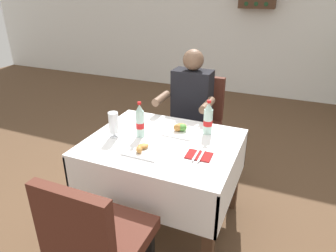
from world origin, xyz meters
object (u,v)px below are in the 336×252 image
object	(u,v)px
plate_near_camera	(144,149)
plate_far_diner	(181,129)
chair_far_diner_seat	(197,121)
seated_diner_far	(190,109)
cola_bottle_secondary	(140,122)
cola_bottle_primary	(208,119)
chair_near_camera_side	(98,239)
napkin_cutlery_set	(199,155)
beer_glass_left	(114,125)
main_dining_table	(163,161)

from	to	relation	value
plate_near_camera	plate_far_diner	xyz separation A→B (m)	(0.13, 0.38, 0.01)
chair_far_diner_seat	seated_diner_far	world-z (taller)	seated_diner_far
cola_bottle_secondary	plate_near_camera	bearing A→B (deg)	-55.72
plate_near_camera	cola_bottle_primary	xyz separation A→B (m)	(0.32, 0.43, 0.11)
chair_far_diner_seat	cola_bottle_secondary	bearing A→B (deg)	-102.58
seated_diner_far	chair_near_camera_side	bearing A→B (deg)	-88.27
seated_diner_far	cola_bottle_primary	bearing A→B (deg)	-56.83
chair_far_diner_seat	seated_diner_far	xyz separation A→B (m)	(-0.05, -0.11, 0.16)
napkin_cutlery_set	chair_far_diner_seat	bearing A→B (deg)	108.27
chair_near_camera_side	cola_bottle_primary	distance (m)	1.17
chair_near_camera_side	beer_glass_left	distance (m)	0.89
main_dining_table	cola_bottle_secondary	bearing A→B (deg)	177.59
chair_far_diner_seat	chair_near_camera_side	size ratio (longest dim) A/B	1.00
seated_diner_far	main_dining_table	bearing A→B (deg)	-86.29
chair_near_camera_side	cola_bottle_secondary	world-z (taller)	cola_bottle_secondary
chair_far_diner_seat	napkin_cutlery_set	distance (m)	1.01
beer_glass_left	napkin_cutlery_set	xyz separation A→B (m)	(0.67, -0.02, -0.10)
cola_bottle_secondary	chair_far_diner_seat	bearing A→B (deg)	77.42
cola_bottle_primary	seated_diner_far	bearing A→B (deg)	123.17
chair_near_camera_side	cola_bottle_secondary	distance (m)	0.92
chair_far_diner_seat	chair_near_camera_side	xyz separation A→B (m)	(0.00, -1.68, 0.00)
cola_bottle_primary	napkin_cutlery_set	world-z (taller)	cola_bottle_primary
plate_near_camera	plate_far_diner	world-z (taller)	plate_far_diner
plate_near_camera	napkin_cutlery_set	xyz separation A→B (m)	(0.37, 0.07, -0.01)
seated_diner_far	plate_far_diner	distance (m)	0.55
chair_near_camera_side	seated_diner_far	world-z (taller)	seated_diner_far
cola_bottle_primary	napkin_cutlery_set	xyz separation A→B (m)	(0.05, -0.36, -0.11)
chair_near_camera_side	plate_far_diner	size ratio (longest dim) A/B	4.18
main_dining_table	napkin_cutlery_set	world-z (taller)	napkin_cutlery_set
main_dining_table	seated_diner_far	bearing A→B (deg)	93.71
plate_far_diner	cola_bottle_primary	size ratio (longest dim) A/B	0.86
cola_bottle_primary	chair_near_camera_side	bearing A→B (deg)	-103.44
beer_glass_left	napkin_cutlery_set	distance (m)	0.68
seated_diner_far	napkin_cutlery_set	distance (m)	0.91
seated_diner_far	plate_near_camera	distance (m)	0.91
chair_near_camera_side	cola_bottle_primary	size ratio (longest dim) A/B	3.61
main_dining_table	chair_far_diner_seat	distance (m)	0.84
plate_far_diner	beer_glass_left	bearing A→B (deg)	-146.98
plate_far_diner	beer_glass_left	size ratio (longest dim) A/B	1.18
chair_far_diner_seat	chair_near_camera_side	distance (m)	1.68
seated_diner_far	plate_far_diner	world-z (taller)	seated_diner_far
plate_near_camera	cola_bottle_primary	size ratio (longest dim) A/B	0.95
chair_near_camera_side	plate_far_diner	bearing A→B (deg)	86.43
chair_near_camera_side	beer_glass_left	size ratio (longest dim) A/B	4.93
main_dining_table	beer_glass_left	bearing A→B (deg)	-167.93
chair_far_diner_seat	cola_bottle_secondary	distance (m)	0.90
seated_diner_far	plate_near_camera	bearing A→B (deg)	-90.83
plate_near_camera	chair_far_diner_seat	bearing A→B (deg)	86.58
main_dining_table	plate_near_camera	bearing A→B (deg)	-109.04
plate_near_camera	napkin_cutlery_set	world-z (taller)	plate_near_camera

